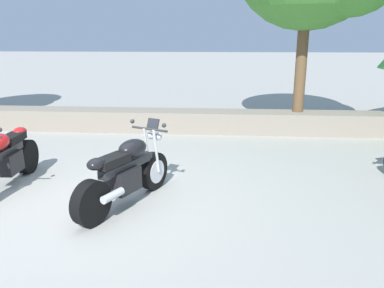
% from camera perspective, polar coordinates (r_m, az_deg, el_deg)
% --- Properties ---
extents(ground_plane, '(120.00, 120.00, 0.00)m').
position_cam_1_polar(ground_plane, '(6.01, -15.23, -8.77)').
color(ground_plane, '#A3A099').
extents(stone_wall, '(36.00, 0.80, 0.55)m').
position_cam_1_polar(stone_wall, '(10.36, -6.59, 3.51)').
color(stone_wall, gray).
rests_on(stone_wall, ground).
extents(motorcycle_red_near_left, '(0.67, 2.07, 1.18)m').
position_cam_1_polar(motorcycle_red_near_left, '(6.99, -25.95, -2.13)').
color(motorcycle_red_near_left, black).
rests_on(motorcycle_red_near_left, ground).
extents(motorcycle_black_centre, '(1.08, 1.94, 1.18)m').
position_cam_1_polar(motorcycle_black_centre, '(5.75, -9.67, -4.34)').
color(motorcycle_black_centre, black).
rests_on(motorcycle_black_centre, ground).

